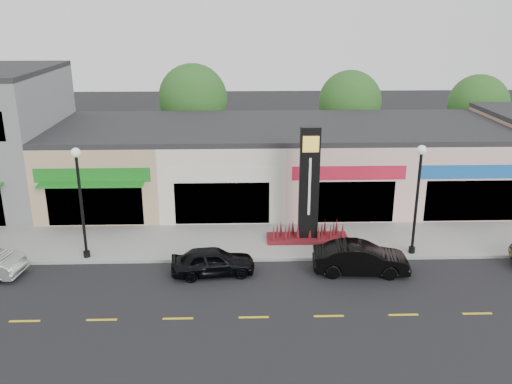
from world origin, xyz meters
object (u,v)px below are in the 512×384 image
at_px(pylon_sign, 308,202).
at_px(car_black_conv, 361,258).
at_px(lamp_west_near, 80,192).
at_px(car_black_sedan, 213,261).
at_px(lamp_east_near, 418,189).

bearing_deg(pylon_sign, car_black_conv, -59.68).
bearing_deg(lamp_west_near, car_black_sedan, -15.51).
xyz_separation_m(lamp_west_near, car_black_sedan, (6.23, -1.73, -2.83)).
bearing_deg(car_black_sedan, pylon_sign, -60.73).
xyz_separation_m(pylon_sign, car_black_sedan, (-4.77, -3.43, -1.62)).
xyz_separation_m(lamp_west_near, lamp_east_near, (16.00, 0.00, 0.00)).
height_order(lamp_east_near, car_black_conv, lamp_east_near).
bearing_deg(lamp_west_near, car_black_conv, -7.79).
relative_size(car_black_sedan, car_black_conv, 0.87).
xyz_separation_m(lamp_east_near, pylon_sign, (-5.00, 1.70, -1.20)).
height_order(pylon_sign, car_black_sedan, pylon_sign).
distance_m(lamp_west_near, lamp_east_near, 16.00).
height_order(car_black_sedan, car_black_conv, car_black_conv).
distance_m(lamp_east_near, car_black_conv, 4.42).
height_order(lamp_west_near, lamp_east_near, same).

